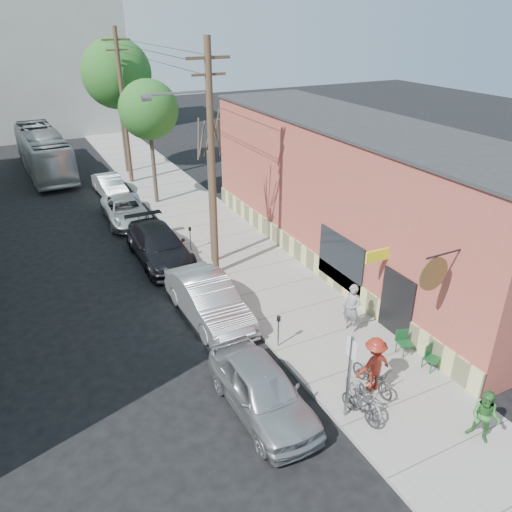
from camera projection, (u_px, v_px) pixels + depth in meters
name	position (u px, v px, depth m)	size (l,w,h in m)	color
ground	(223.00, 371.00, 16.85)	(120.00, 120.00, 0.00)	black
sidewalk	(214.00, 231.00, 27.35)	(4.50, 58.00, 0.15)	gray
cafe_building	(356.00, 195.00, 23.05)	(6.60, 20.20, 6.61)	#A2483C
end_cap_building	(24.00, 70.00, 47.02)	(18.00, 8.00, 12.00)	#A0A19C
sign_post	(350.00, 370.00, 14.06)	(0.07, 0.45, 2.80)	slate
parking_meter_near	(279.00, 326.00, 17.51)	(0.14, 0.14, 1.24)	slate
parking_meter_far	(190.00, 235.00, 24.70)	(0.14, 0.14, 1.24)	slate
utility_pole_near	(211.00, 160.00, 20.57)	(3.57, 0.28, 10.00)	#503A28
utility_pole_far	(123.00, 106.00, 32.93)	(1.80, 0.28, 10.00)	#503A28
tree_bare	(212.00, 208.00, 22.79)	(0.24, 0.24, 5.36)	#44392C
tree_leafy_mid	(149.00, 110.00, 28.96)	(3.46, 3.46, 7.38)	#44392C
tree_leafy_far	(116.00, 74.00, 34.38)	(4.78, 4.78, 9.33)	#44392C
patio_chair_a	(405.00, 343.00, 17.28)	(0.50, 0.50, 0.88)	#124220
patio_chair_b	(432.00, 358.00, 16.52)	(0.50, 0.50, 0.88)	#124220
patron_grey	(352.00, 308.00, 18.33)	(0.70, 0.46, 1.92)	gray
patron_green	(485.00, 417.00, 13.61)	(0.79, 0.62, 1.63)	#30732E
cyclist	(374.00, 364.00, 15.45)	(1.21, 0.70, 1.88)	maroon
cyclist_bike	(372.00, 377.00, 15.66)	(0.61, 1.75, 0.92)	black
parked_bike_a	(361.00, 406.00, 14.51)	(0.42, 1.49, 0.90)	black
parked_bike_b	(363.00, 394.00, 14.88)	(0.67, 1.91, 1.01)	slate
car_0	(262.00, 389.00, 14.84)	(1.90, 4.72, 1.61)	#A1A3A8
car_1	(209.00, 300.00, 19.37)	(1.80, 5.15, 1.70)	#AAADB2
car_2	(159.00, 245.00, 24.00)	(2.26, 5.56, 1.61)	black
car_3	(126.00, 211.00, 28.54)	(2.25, 4.89, 1.36)	#ACB2B4
car_4	(110.00, 186.00, 32.62)	(1.44, 4.12, 1.36)	#B5BABE
bus	(43.00, 152.00, 36.91)	(2.67, 11.41, 3.18)	silver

